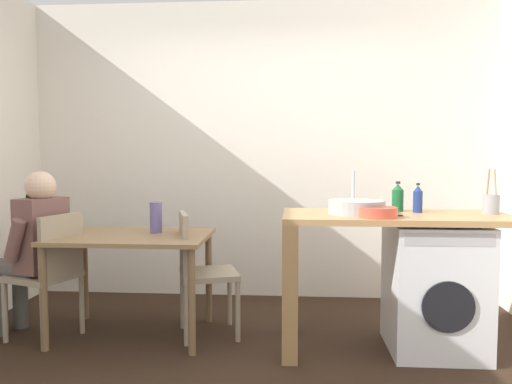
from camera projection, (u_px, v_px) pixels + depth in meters
name	position (u px, v px, depth m)	size (l,w,h in m)	color
ground_plane	(242.00, 375.00, 2.99)	(5.46, 5.46, 0.00)	black
wall_back	(261.00, 151.00, 4.63)	(4.60, 0.10, 2.70)	silver
dining_table	(132.00, 248.00, 3.61)	(1.10, 0.76, 0.74)	olive
chair_person_seat	(51.00, 269.00, 3.53)	(0.51, 0.51, 0.90)	gray
chair_opposite	(199.00, 267.00, 3.61)	(0.50, 0.50, 0.90)	gray
seated_person	(33.00, 245.00, 3.59)	(0.57, 0.54, 1.20)	#595651
kitchen_counter	(363.00, 237.00, 3.36)	(1.50, 0.68, 0.92)	tan
washing_machine	(434.00, 287.00, 3.35)	(0.60, 0.61, 0.86)	silver
sink_basin	(356.00, 207.00, 3.35)	(0.38, 0.38, 0.09)	#9EA0A5
tap	(353.00, 191.00, 3.52)	(0.02, 0.02, 0.28)	#B2B2B7
bottle_tall_green	(398.00, 198.00, 3.49)	(0.08, 0.08, 0.21)	#19592D
bottle_squat_brown	(418.00, 199.00, 3.41)	(0.06, 0.06, 0.20)	navy
mixing_bowl	(378.00, 212.00, 3.14)	(0.24, 0.24, 0.07)	#D84C38
utensil_crock	(491.00, 204.00, 3.33)	(0.11, 0.11, 0.30)	gray
vase	(156.00, 217.00, 3.68)	(0.09, 0.09, 0.23)	slate
scissors	(391.00, 215.00, 3.24)	(0.15, 0.06, 0.01)	#B2B2B7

